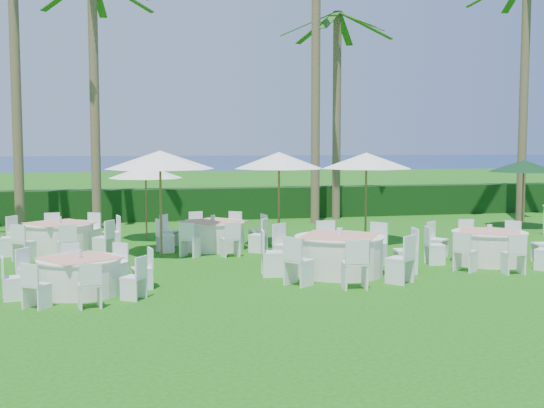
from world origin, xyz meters
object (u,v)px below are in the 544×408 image
Objects in this scene: banquet_table_d at (60,237)px; umbrella_d at (366,161)px; banquet_table_e at (213,234)px; umbrella_a at (160,160)px; umbrella_c at (146,172)px; banquet_table_c at (489,246)px; banquet_table_a at (80,275)px; umbrella_green at (524,166)px; banquet_table_b at (339,254)px; umbrella_b at (279,160)px.

umbrella_d is (8.53, -0.28, 1.99)m from banquet_table_d.
umbrella_a reaches higher than banquet_table_e.
umbrella_c is at bearing 161.00° from umbrella_d.
umbrella_d is at bearing 114.72° from banquet_table_c.
banquet_table_c is at bearing -21.53° from banquet_table_d.
banquet_table_d is at bearing 98.17° from banquet_table_a.
banquet_table_d is 1.33× the size of umbrella_green.
banquet_table_e is 4.89m from umbrella_d.
umbrella_d is (4.47, 0.05, 2.00)m from banquet_table_e.
banquet_table_b is 4.65m from umbrella_b.
umbrella_d is at bearing 0.64° from banquet_table_e.
banquet_table_b is 5.39m from umbrella_a.
umbrella_green reaches higher than umbrella_c.
banquet_table_a is 0.90× the size of banquet_table_e.
banquet_table_a is at bearing -102.52° from umbrella_c.
umbrella_b is 0.99× the size of umbrella_d.
umbrella_green is at bearing 14.26° from umbrella_a.
banquet_table_d is at bearing 178.15° from umbrella_d.
banquet_table_d is at bearing 176.30° from umbrella_b.
umbrella_green is (8.83, 6.56, 1.68)m from banquet_table_b.
banquet_table_e is at bearing 149.03° from banquet_table_c.
umbrella_a reaches higher than umbrella_c.
banquet_table_b is at bearing 7.98° from banquet_table_a.
umbrella_a reaches higher than banquet_table_b.
umbrella_d is at bearing -161.03° from umbrella_green.
banquet_table_b is 1.46× the size of umbrella_green.
umbrella_d is at bearing 33.16° from banquet_table_a.
banquet_table_c is 4.61m from umbrella_d.
banquet_table_b is 11.13m from umbrella_green.
banquet_table_c is at bearing -30.97° from banquet_table_e.
banquet_table_b is 1.09× the size of banquet_table_d.
umbrella_green is at bearing 7.50° from banquet_table_d.
umbrella_a is at bearing -85.61° from umbrella_c.
umbrella_c is (-0.23, 3.04, -0.42)m from umbrella_a.
banquet_table_d is 1.02× the size of banquet_table_e.
umbrella_d is at bearing 62.38° from banquet_table_b.
banquet_table_c is at bearing -65.28° from umbrella_d.
umbrella_d reaches higher than banquet_table_d.
umbrella_green is at bearing 27.08° from banquet_table_a.
umbrella_a is 3.41m from umbrella_b.
umbrella_d is (-1.74, 3.77, 2.00)m from banquet_table_c.
umbrella_a reaches higher than umbrella_d.
umbrella_c is (2.36, 1.85, 1.64)m from banquet_table_d.
umbrella_a reaches higher than banquet_table_d.
umbrella_green is at bearing 14.45° from umbrella_b.
umbrella_c reaches higher than banquet_table_a.
banquet_table_c is 0.98× the size of banquet_table_d.
banquet_table_a is 16.21m from umbrella_green.
umbrella_green is at bearing 11.82° from banquet_table_e.
umbrella_a is (-1.46, -0.87, 2.07)m from banquet_table_e.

